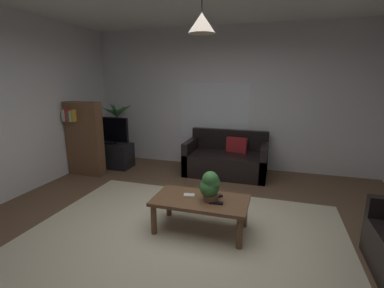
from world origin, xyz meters
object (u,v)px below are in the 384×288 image
Objects in this scene: remote_on_table_1 at (216,203)px; potted_plant_on_table at (210,185)px; coffee_table at (200,204)px; book_on_table_0 at (189,195)px; tv at (108,130)px; bookshelf_corner at (84,138)px; remote_on_table_0 at (216,196)px; couch_under_window at (226,160)px; tv_stand at (111,155)px; pendant_lamp at (202,23)px; potted_palm_corner at (119,135)px.

potted_plant_on_table reaches higher than remote_on_table_1.
remote_on_table_1 is (0.21, -0.08, 0.07)m from coffee_table.
tv reaches higher than book_on_table_0.
book_on_table_0 is at bearing -27.50° from bookshelf_corner.
remote_on_table_0 is 1.00× the size of remote_on_table_1.
bookshelf_corner reaches higher than coffee_table.
coffee_table is at bearing -88.24° from couch_under_window.
bookshelf_corner reaches higher than book_on_table_0.
couch_under_window is 1.10× the size of bookshelf_corner.
book_on_table_0 is at bearing 165.09° from coffee_table.
remote_on_table_0 is 0.18× the size of tv.
remote_on_table_1 reaches higher than coffee_table.
bookshelf_corner reaches higher than tv_stand.
pendant_lamp is at bearing -98.19° from remote_on_table_0.
tv_stand reaches higher than book_on_table_0.
book_on_table_0 is at bearing 169.21° from potted_plant_on_table.
remote_on_table_1 is at bearing -36.97° from potted_plant_on_table.
potted_plant_on_table is (0.12, -0.01, 0.25)m from coffee_table.
couch_under_window is 2.56m from potted_palm_corner.
potted_plant_on_table is at bearing 46.14° from remote_on_table_1.
coffee_table is 0.83× the size of potted_palm_corner.
book_on_table_0 is 2.98m from tv.
pendant_lamp reaches higher than bookshelf_corner.
tv is at bearing 47.14° from remote_on_table_1.
potted_plant_on_table is at bearing -10.79° from book_on_table_0.
remote_on_table_0 and remote_on_table_1 have the same top height.
coffee_table is 0.81× the size of bookshelf_corner.
coffee_table is at bearing -43.11° from potted_palm_corner.
potted_palm_corner is at bearing 86.28° from bookshelf_corner.
book_on_table_0 is at bearing 64.98° from remote_on_table_1.
potted_palm_corner is at bearing -168.73° from remote_on_table_0.
couch_under_window is 2.16m from coffee_table.
bookshelf_corner reaches higher than potted_plant_on_table.
couch_under_window is 2.75m from bookshelf_corner.
potted_palm_corner is (-2.59, 2.43, 0.22)m from coffee_table.
remote_on_table_1 is at bearing -41.80° from potted_palm_corner.
bookshelf_corner is (-0.19, -0.55, 0.47)m from tv_stand.
tv_stand is (-2.32, 1.85, -0.17)m from book_on_table_0.
coffee_table is at bearing -37.07° from tv.
potted_palm_corner is at bearing 138.06° from potted_plant_on_table.
remote_on_table_1 is 3.34m from tv.
coffee_table is 0.28m from potted_plant_on_table.
remote_on_table_1 is 0.18× the size of tv_stand.
tv is (-2.41, -0.28, 0.51)m from couch_under_window.
potted_plant_on_table is (0.28, -0.05, 0.18)m from book_on_table_0.
potted_palm_corner is 3.99m from pendant_lamp.
remote_on_table_1 is 0.29× the size of pendant_lamp.
pendant_lamp reaches higher than potted_palm_corner.
remote_on_table_0 is at bearing 10.28° from book_on_table_0.
coffee_table is at bearing -26.82° from bookshelf_corner.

